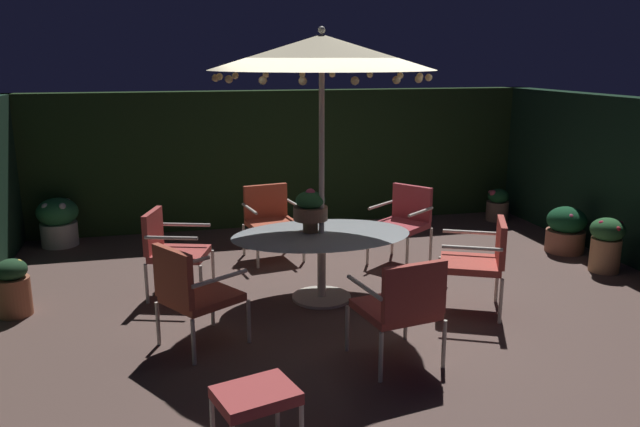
% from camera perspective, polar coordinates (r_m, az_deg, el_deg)
% --- Properties ---
extents(ground_plane, '(8.04, 6.81, 0.02)m').
position_cam_1_polar(ground_plane, '(6.86, 1.99, -7.60)').
color(ground_plane, brown).
extents(hedge_backdrop_rear, '(8.04, 0.30, 2.03)m').
position_cam_1_polar(hedge_backdrop_rear, '(9.66, -3.29, 5.03)').
color(hedge_backdrop_rear, '#1D3418').
rests_on(hedge_backdrop_rear, ground_plane).
extents(patio_dining_table, '(1.89, 1.26, 0.72)m').
position_cam_1_polar(patio_dining_table, '(6.61, 0.15, -2.88)').
color(patio_dining_table, beige).
rests_on(patio_dining_table, ground_plane).
extents(patio_umbrella, '(2.24, 2.24, 2.80)m').
position_cam_1_polar(patio_umbrella, '(6.33, 0.16, 14.29)').
color(patio_umbrella, silver).
rests_on(patio_umbrella, ground_plane).
extents(centerpiece_planter, '(0.36, 0.36, 0.46)m').
position_cam_1_polar(centerpiece_planter, '(6.56, -0.87, 0.50)').
color(centerpiece_planter, olive).
rests_on(centerpiece_planter, patio_dining_table).
extents(patio_chair_north, '(0.82, 0.81, 0.95)m').
position_cam_1_polar(patio_chair_north, '(6.51, 14.27, -3.83)').
color(patio_chair_north, silver).
rests_on(patio_chair_north, ground_plane).
extents(patio_chair_northeast, '(0.82, 0.82, 0.95)m').
position_cam_1_polar(patio_chair_northeast, '(7.88, 7.62, -0.40)').
color(patio_chair_northeast, silver).
rests_on(patio_chair_northeast, ground_plane).
extents(patio_chair_east, '(0.73, 0.70, 0.91)m').
position_cam_1_polar(patio_chair_east, '(8.08, -4.51, -0.26)').
color(patio_chair_east, silver).
rests_on(patio_chair_east, ground_plane).
extents(patio_chair_southeast, '(0.75, 0.72, 0.93)m').
position_cam_1_polar(patio_chair_southeast, '(6.92, -13.34, -2.89)').
color(patio_chair_southeast, silver).
rests_on(patio_chair_southeast, ground_plane).
extents(patio_chair_south, '(0.83, 0.81, 0.95)m').
position_cam_1_polar(patio_chair_south, '(5.63, -11.49, -6.80)').
color(patio_chair_south, silver).
rests_on(patio_chair_south, ground_plane).
extents(patio_chair_southwest, '(0.72, 0.73, 0.94)m').
position_cam_1_polar(patio_chair_southwest, '(5.27, 7.39, -8.05)').
color(patio_chair_southwest, silver).
rests_on(patio_chair_southwest, ground_plane).
extents(ottoman_footrest, '(0.59, 0.51, 0.44)m').
position_cam_1_polar(ottoman_footrest, '(4.24, -5.80, -16.24)').
color(ottoman_footrest, silver).
rests_on(ottoman_footrest, ground_plane).
extents(potted_plant_back_center, '(0.50, 0.50, 0.60)m').
position_cam_1_polar(potted_plant_back_center, '(8.92, 21.30, -1.33)').
color(potted_plant_back_center, '#AA674D').
rests_on(potted_plant_back_center, ground_plane).
extents(potted_plant_right_near, '(0.32, 0.32, 0.58)m').
position_cam_1_polar(potted_plant_right_near, '(6.99, -25.95, -6.02)').
color(potted_plant_right_near, '#AC6142').
rests_on(potted_plant_right_near, ground_plane).
extents(potted_plant_left_near, '(0.40, 0.40, 0.66)m').
position_cam_1_polar(potted_plant_left_near, '(8.27, 24.42, -2.40)').
color(potted_plant_left_near, tan).
rests_on(potted_plant_left_near, ground_plane).
extents(potted_plant_front_corner, '(0.35, 0.35, 0.50)m').
position_cam_1_polar(potted_plant_front_corner, '(10.31, 15.73, 0.80)').
color(potted_plant_front_corner, '#836A55').
rests_on(potted_plant_front_corner, ground_plane).
extents(potted_plant_back_right, '(0.54, 0.54, 0.66)m').
position_cam_1_polar(potted_plant_back_right, '(9.28, -22.54, -0.58)').
color(potted_plant_back_right, beige).
rests_on(potted_plant_back_right, ground_plane).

